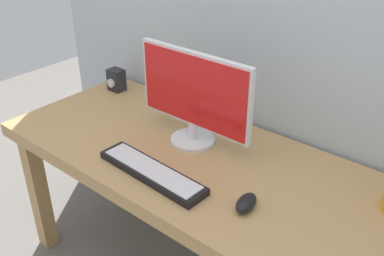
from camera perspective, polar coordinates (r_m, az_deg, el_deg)
desk at (r=1.78m, az=0.65°, el=-6.12°), size 1.71×0.72×0.73m
monitor at (r=1.73m, az=0.28°, el=4.23°), size 0.53×0.19×0.39m
keyboard_primary at (r=1.62m, az=-5.29°, el=-5.75°), size 0.48×0.13×0.03m
mouse at (r=1.47m, az=7.11°, el=-9.69°), size 0.07×0.12×0.04m
audio_controller at (r=2.30m, az=-9.90°, el=6.22°), size 0.08×0.08×0.11m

